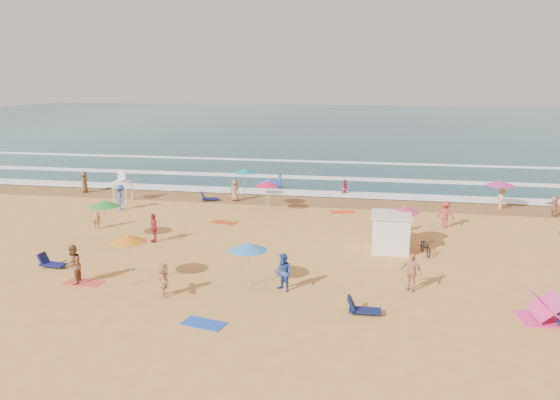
# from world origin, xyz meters

# --- Properties ---
(ground) EXTENTS (220.00, 220.00, 0.00)m
(ground) POSITION_xyz_m (0.00, 0.00, 0.00)
(ground) COLOR gold
(ground) RESTS_ON ground
(ocean) EXTENTS (220.00, 140.00, 0.18)m
(ocean) POSITION_xyz_m (0.00, 84.00, 0.00)
(ocean) COLOR #0C4756
(ocean) RESTS_ON ground
(wet_sand) EXTENTS (220.00, 220.00, 0.00)m
(wet_sand) POSITION_xyz_m (0.00, 12.50, 0.01)
(wet_sand) COLOR olive
(wet_sand) RESTS_ON ground
(surf_foam) EXTENTS (200.00, 18.70, 0.05)m
(surf_foam) POSITION_xyz_m (0.00, 21.32, 0.10)
(surf_foam) COLOR white
(surf_foam) RESTS_ON ground
(cabana) EXTENTS (2.00, 2.00, 2.00)m
(cabana) POSITION_xyz_m (7.38, 1.10, 1.00)
(cabana) COLOR white
(cabana) RESTS_ON ground
(cabana_roof) EXTENTS (2.20, 2.20, 0.12)m
(cabana_roof) POSITION_xyz_m (7.38, 1.10, 2.06)
(cabana_roof) COLOR silver
(cabana_roof) RESTS_ON cabana
(bicycle) EXTENTS (0.95, 1.80, 0.90)m
(bicycle) POSITION_xyz_m (9.28, 0.80, 0.45)
(bicycle) COLOR black
(bicycle) RESTS_ON ground
(lifeguard_stand) EXTENTS (1.20, 1.20, 2.10)m
(lifeguard_stand) POSITION_xyz_m (-12.90, 9.84, 1.05)
(lifeguard_stand) COLOR white
(lifeguard_stand) RESTS_ON ground
(beach_umbrellas) EXTENTS (54.74, 27.02, 0.76)m
(beach_umbrellas) POSITION_xyz_m (1.00, 1.06, 2.11)
(beach_umbrellas) COLOR #C32B7D
(beach_umbrellas) RESTS_ON ground
(loungers) EXTENTS (38.38, 19.55, 0.34)m
(loungers) POSITION_xyz_m (1.93, -2.54, 0.17)
(loungers) COLOR #0E1B49
(loungers) RESTS_ON ground
(towels) EXTENTS (47.84, 27.00, 0.03)m
(towels) POSITION_xyz_m (0.65, -2.95, 0.01)
(towels) COLOR #E61C53
(towels) RESTS_ON ground
(beachgoers) EXTENTS (46.68, 24.79, 2.14)m
(beachgoers) POSITION_xyz_m (-1.83, 3.57, 0.84)
(beachgoers) COLOR tan
(beachgoers) RESTS_ON ground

